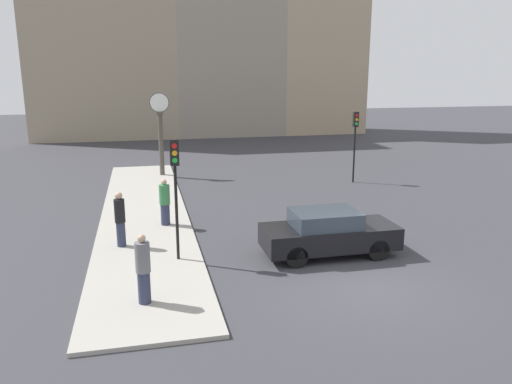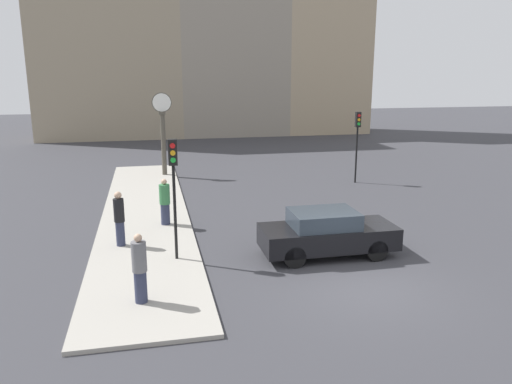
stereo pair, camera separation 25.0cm
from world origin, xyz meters
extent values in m
plane|color=#38383D|center=(0.00, 0.00, 0.00)|extent=(120.00, 120.00, 0.00)
cube|color=#A39E93|center=(-5.74, 8.21, 0.05)|extent=(3.34, 20.42, 0.11)
cube|color=gray|center=(-8.47, 33.27, 9.96)|extent=(11.95, 5.00, 19.93)
cube|color=gray|center=(2.17, 33.27, 6.34)|extent=(9.32, 5.00, 12.68)
cube|color=tan|center=(10.64, 33.27, 9.27)|extent=(7.61, 5.00, 18.54)
cube|color=black|center=(-0.12, 2.31, 0.62)|extent=(4.21, 1.71, 0.68)
cube|color=#2D3842|center=(-0.29, 2.31, 1.22)|extent=(2.02, 1.54, 0.50)
cylinder|color=black|center=(1.19, 3.06, 0.33)|extent=(0.66, 0.22, 0.66)
cylinder|color=black|center=(1.19, 1.57, 0.33)|extent=(0.66, 0.22, 0.66)
cylinder|color=black|center=(-1.42, 3.06, 0.33)|extent=(0.66, 0.22, 0.66)
cylinder|color=black|center=(-1.42, 1.57, 0.33)|extent=(0.66, 0.22, 0.66)
cylinder|color=black|center=(-4.80, 2.77, 1.55)|extent=(0.09, 0.09, 2.89)
cube|color=black|center=(-4.80, 2.77, 3.37)|extent=(0.26, 0.20, 0.76)
cylinder|color=red|center=(-4.80, 2.65, 3.58)|extent=(0.15, 0.04, 0.15)
cylinder|color=orange|center=(-4.80, 2.65, 3.37)|extent=(0.15, 0.04, 0.15)
cylinder|color=green|center=(-4.80, 2.65, 3.17)|extent=(0.15, 0.04, 0.15)
cylinder|color=black|center=(4.95, 11.98, 1.44)|extent=(0.09, 0.09, 2.88)
cube|color=black|center=(4.95, 11.98, 3.26)|extent=(0.26, 0.20, 0.76)
cylinder|color=red|center=(4.95, 11.86, 3.47)|extent=(0.15, 0.04, 0.15)
cylinder|color=orange|center=(4.95, 11.86, 3.26)|extent=(0.15, 0.04, 0.15)
cylinder|color=green|center=(4.95, 11.86, 3.06)|extent=(0.15, 0.04, 0.15)
cylinder|color=#4C473D|center=(-4.68, 15.64, 1.75)|extent=(0.26, 0.26, 3.27)
cube|color=#4C473D|center=(-4.68, 15.64, 3.46)|extent=(0.34, 0.34, 0.16)
cylinder|color=#4C473D|center=(-4.68, 15.64, 4.02)|extent=(1.04, 0.04, 1.04)
cylinder|color=white|center=(-4.68, 15.64, 4.02)|extent=(0.96, 0.06, 0.96)
cylinder|color=#2D334C|center=(-4.99, 6.37, 0.50)|extent=(0.33, 0.33, 0.78)
cylinder|color=#387A47|center=(-4.99, 6.37, 1.26)|extent=(0.39, 0.39, 0.73)
sphere|color=tan|center=(-4.99, 6.37, 1.73)|extent=(0.21, 0.21, 0.21)
cylinder|color=#2D334C|center=(-6.51, 4.33, 0.52)|extent=(0.29, 0.29, 0.82)
cylinder|color=black|center=(-6.51, 4.33, 1.30)|extent=(0.34, 0.34, 0.76)
sphere|color=tan|center=(-6.51, 4.33, 1.80)|extent=(0.24, 0.24, 0.24)
cylinder|color=#2D334C|center=(-5.83, -0.01, 0.51)|extent=(0.31, 0.31, 0.81)
cylinder|color=slate|center=(-5.83, -0.01, 1.30)|extent=(0.36, 0.36, 0.76)
sphere|color=tan|center=(-5.83, -0.01, 1.78)|extent=(0.20, 0.20, 0.20)
camera|label=1|loc=(-5.70, -11.64, 5.68)|focal=35.00mm
camera|label=2|loc=(-5.46, -11.70, 5.68)|focal=35.00mm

